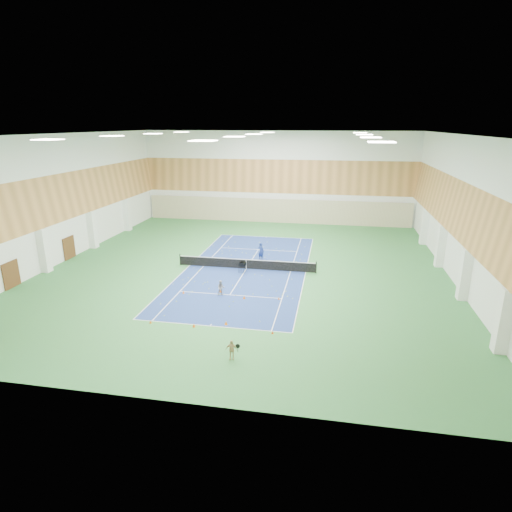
# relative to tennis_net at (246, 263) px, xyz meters

# --- Properties ---
(ground) EXTENTS (40.00, 40.00, 0.00)m
(ground) POSITION_rel_tennis_net_xyz_m (0.00, 0.00, -0.55)
(ground) COLOR #307037
(ground) RESTS_ON ground
(room_shell) EXTENTS (36.00, 40.00, 12.00)m
(room_shell) POSITION_rel_tennis_net_xyz_m (0.00, 0.00, 5.45)
(room_shell) COLOR white
(room_shell) RESTS_ON ground
(wood_cladding) EXTENTS (36.00, 40.00, 8.00)m
(wood_cladding) POSITION_rel_tennis_net_xyz_m (0.00, 0.00, 7.45)
(wood_cladding) COLOR #C28448
(wood_cladding) RESTS_ON room_shell
(ceiling_light_grid) EXTENTS (21.40, 25.40, 0.06)m
(ceiling_light_grid) POSITION_rel_tennis_net_xyz_m (0.00, 0.00, 11.37)
(ceiling_light_grid) COLOR white
(ceiling_light_grid) RESTS_ON room_shell
(court_surface) EXTENTS (10.97, 23.77, 0.01)m
(court_surface) POSITION_rel_tennis_net_xyz_m (0.00, 0.00, -0.55)
(court_surface) COLOR navy
(court_surface) RESTS_ON ground
(tennis_balls_scatter) EXTENTS (10.57, 22.77, 0.07)m
(tennis_balls_scatter) POSITION_rel_tennis_net_xyz_m (0.00, 0.00, -0.50)
(tennis_balls_scatter) COLOR #B6DA25
(tennis_balls_scatter) RESTS_ON ground
(tennis_net) EXTENTS (12.80, 0.10, 1.10)m
(tennis_net) POSITION_rel_tennis_net_xyz_m (0.00, 0.00, 0.00)
(tennis_net) COLOR black
(tennis_net) RESTS_ON ground
(back_curtain) EXTENTS (35.40, 0.16, 3.20)m
(back_curtain) POSITION_rel_tennis_net_xyz_m (0.00, 19.75, 1.05)
(back_curtain) COLOR #C6B793
(back_curtain) RESTS_ON ground
(door_left_a) EXTENTS (0.08, 1.80, 2.20)m
(door_left_a) POSITION_rel_tennis_net_xyz_m (-17.92, -8.00, 0.55)
(door_left_a) COLOR #593319
(door_left_a) RESTS_ON ground
(door_left_b) EXTENTS (0.08, 1.80, 2.20)m
(door_left_b) POSITION_rel_tennis_net_xyz_m (-17.92, 0.00, 0.55)
(door_left_b) COLOR #593319
(door_left_b) RESTS_ON ground
(coach) EXTENTS (0.76, 0.65, 1.76)m
(coach) POSITION_rel_tennis_net_xyz_m (0.86, 2.97, 0.33)
(coach) COLOR navy
(coach) RESTS_ON ground
(child_court) EXTENTS (0.71, 0.63, 1.22)m
(child_court) POSITION_rel_tennis_net_xyz_m (-0.65, -6.57, 0.06)
(child_court) COLOR gray
(child_court) RESTS_ON ground
(child_apron) EXTENTS (0.72, 0.36, 1.17)m
(child_apron) POSITION_rel_tennis_net_xyz_m (2.37, -15.64, 0.04)
(child_apron) COLOR tan
(child_apron) RESTS_ON ground
(ball_cart) EXTENTS (0.66, 0.66, 0.98)m
(ball_cart) POSITION_rel_tennis_net_xyz_m (-0.14, -1.03, -0.06)
(ball_cart) COLOR black
(ball_cart) RESTS_ON ground
(cone_svc_a) EXTENTS (0.21, 0.21, 0.23)m
(cone_svc_a) POSITION_rel_tennis_net_xyz_m (-3.69, -6.74, -0.44)
(cone_svc_a) COLOR #E55F0C
(cone_svc_a) RESTS_ON ground
(cone_svc_b) EXTENTS (0.21, 0.21, 0.23)m
(cone_svc_b) POSITION_rel_tennis_net_xyz_m (-0.84, -6.00, -0.43)
(cone_svc_b) COLOR orange
(cone_svc_b) RESTS_ON ground
(cone_svc_c) EXTENTS (0.23, 0.23, 0.25)m
(cone_svc_c) POSITION_rel_tennis_net_xyz_m (1.27, -6.95, -0.42)
(cone_svc_c) COLOR #E3600B
(cone_svc_c) RESTS_ON ground
(cone_svc_d) EXTENTS (0.17, 0.17, 0.19)m
(cone_svc_d) POSITION_rel_tennis_net_xyz_m (3.90, -6.60, -0.45)
(cone_svc_d) COLOR #FF630D
(cone_svc_d) RESTS_ON ground
(cone_base_a) EXTENTS (0.18, 0.18, 0.20)m
(cone_base_a) POSITION_rel_tennis_net_xyz_m (-4.08, -12.18, -0.45)
(cone_base_a) COLOR orange
(cone_base_a) RESTS_ON ground
(cone_base_b) EXTENTS (0.21, 0.21, 0.23)m
(cone_base_b) POSITION_rel_tennis_net_xyz_m (-1.03, -12.18, -0.43)
(cone_base_b) COLOR #FA590D
(cone_base_b) RESTS_ON ground
(cone_base_c) EXTENTS (0.23, 0.23, 0.25)m
(cone_base_c) POSITION_rel_tennis_net_xyz_m (0.99, -11.48, -0.42)
(cone_base_c) COLOR orange
(cone_base_c) RESTS_ON ground
(cone_base_d) EXTENTS (0.17, 0.17, 0.19)m
(cone_base_d) POSITION_rel_tennis_net_xyz_m (4.23, -12.18, -0.45)
(cone_base_d) COLOR #DA490B
(cone_base_d) RESTS_ON ground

